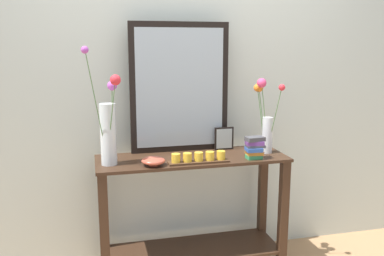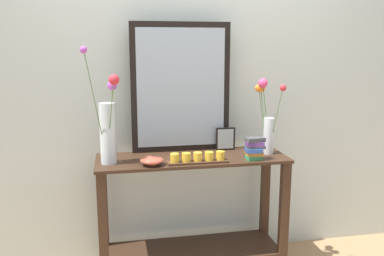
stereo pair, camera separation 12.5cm
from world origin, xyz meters
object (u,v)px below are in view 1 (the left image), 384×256
at_px(book_stack, 254,147).
at_px(decorative_bowl, 153,161).
at_px(tall_vase_left, 108,127).
at_px(picture_frame_small, 224,138).
at_px(console_table, 192,206).
at_px(vase_right, 265,117).
at_px(candle_tray, 199,158).
at_px(mirror_leaning, 180,88).

bearing_deg(book_stack, decorative_bowl, -179.70).
relative_size(tall_vase_left, picture_frame_small, 4.47).
distance_m(decorative_bowl, book_stack, 0.67).
bearing_deg(decorative_bowl, console_table, 26.56).
bearing_deg(console_table, tall_vase_left, -174.52).
xyz_separation_m(vase_right, decorative_bowl, (-0.80, -0.14, -0.22)).
height_order(console_table, candle_tray, candle_tray).
distance_m(mirror_leaning, picture_frame_small, 0.48).
bearing_deg(mirror_leaning, vase_right, -18.28).
xyz_separation_m(candle_tray, book_stack, (0.38, 0.00, 0.05)).
relative_size(vase_right, decorative_bowl, 3.48).
bearing_deg(book_stack, picture_frame_small, 113.30).
xyz_separation_m(vase_right, book_stack, (-0.13, -0.14, -0.17)).
bearing_deg(vase_right, mirror_leaning, 161.72).
xyz_separation_m(mirror_leaning, vase_right, (0.56, -0.19, -0.20)).
height_order(console_table, decorative_bowl, decorative_bowl).
height_order(console_table, picture_frame_small, picture_frame_small).
distance_m(tall_vase_left, candle_tray, 0.60).
bearing_deg(decorative_bowl, mirror_leaning, 53.63).
relative_size(vase_right, book_stack, 3.51).
xyz_separation_m(tall_vase_left, decorative_bowl, (0.26, -0.09, -0.21)).
distance_m(tall_vase_left, vase_right, 1.06).
distance_m(mirror_leaning, candle_tray, 0.53).
bearing_deg(candle_tray, tall_vase_left, 170.89).
xyz_separation_m(console_table, book_stack, (0.39, -0.14, 0.42)).
xyz_separation_m(mirror_leaning, picture_frame_small, (0.31, -0.04, -0.36)).
bearing_deg(picture_frame_small, mirror_leaning, 171.96).
bearing_deg(mirror_leaning, tall_vase_left, -154.74).
bearing_deg(tall_vase_left, console_table, 5.48).
height_order(console_table, vase_right, vase_right).
distance_m(candle_tray, picture_frame_small, 0.39).
distance_m(console_table, decorative_bowl, 0.49).
relative_size(console_table, tall_vase_left, 1.74).
xyz_separation_m(console_table, vase_right, (0.52, -0.00, 0.59)).
relative_size(mirror_leaning, tall_vase_left, 1.22).
bearing_deg(mirror_leaning, picture_frame_small, -8.04).
xyz_separation_m(picture_frame_small, decorative_bowl, (-0.55, -0.28, -0.05)).
relative_size(picture_frame_small, book_stack, 1.11).
bearing_deg(picture_frame_small, vase_right, -29.52).
relative_size(mirror_leaning, vase_right, 1.72).
distance_m(mirror_leaning, decorative_bowl, 0.58).
height_order(mirror_leaning, decorative_bowl, mirror_leaning).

